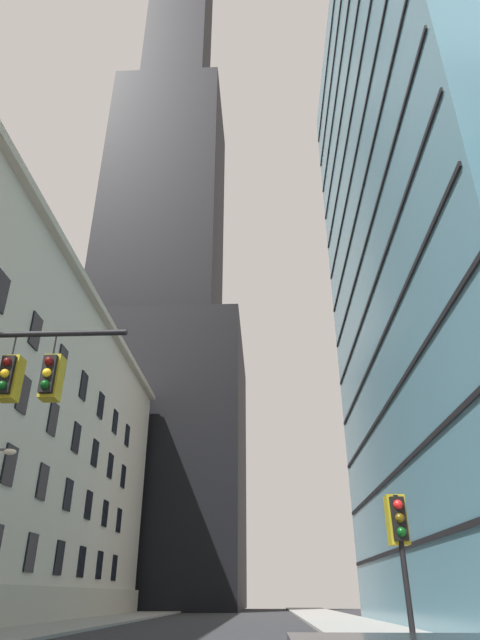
# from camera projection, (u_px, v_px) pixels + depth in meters

# --- Properties ---
(dark_skyscraper) EXTENTS (28.97, 28.97, 189.00)m
(dark_skyscraper) POSITION_uv_depth(u_px,v_px,m) (162.00, 264.00, 96.64)
(dark_skyscraper) COLOR black
(dark_skyscraper) RESTS_ON ground
(glass_office_midrise) EXTENTS (14.79, 35.02, 55.64)m
(glass_office_midrise) POSITION_uv_depth(u_px,v_px,m) (458.00, 204.00, 40.17)
(glass_office_midrise) COLOR teal
(glass_office_midrise) RESTS_ON ground
(traffic_light_near_right) EXTENTS (0.40, 0.63, 3.52)m
(traffic_light_near_right) POSITION_uv_depth(u_px,v_px,m) (399.00, 529.00, 11.66)
(traffic_light_near_right) COLOR black
(traffic_light_near_right) RESTS_ON sidewalk_right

